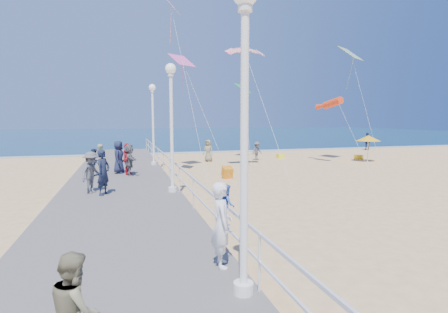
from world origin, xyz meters
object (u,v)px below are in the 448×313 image
object	(u,v)px
lamp_post_mid	(171,114)
beach_walker_c	(208,151)
beach_chair_left	(280,156)
lamp_post_near	(245,107)
beach_walker_b	(367,141)
spectator_4	(119,157)
spectator_2	(91,172)
lamp_post_far	(153,116)
spectator_3	(127,159)
beach_umbrella	(368,138)
spectator_1	(75,310)
spectator_5	(129,160)
spectator_7	(95,162)
spectator_0	(103,172)
beach_walker_a	(257,151)
spectator_6	(101,158)
box_kite	(227,173)
beach_chair_right	(358,157)
toddler_held	(227,204)
woman_holding_toddler	(222,224)

from	to	relation	value
lamp_post_mid	beach_walker_c	bearing A→B (deg)	69.98
beach_chair_left	lamp_post_near	bearing A→B (deg)	-116.89
beach_walker_b	beach_chair_left	bearing A→B (deg)	32.03
spectator_4	spectator_2	bearing A→B (deg)	-177.41
lamp_post_far	beach_walker_b	xyz separation A→B (m)	(24.19, 9.16, -2.70)
spectator_3	beach_umbrella	world-z (taller)	spectator_3
spectator_1	spectator_2	distance (m)	10.87
spectator_5	spectator_7	bearing A→B (deg)	75.84
spectator_3	beach_walker_c	distance (m)	9.98
spectator_0	spectator_2	distance (m)	0.76
spectator_7	beach_walker_c	bearing A→B (deg)	-31.87
spectator_1	beach_walker_a	distance (m)	25.39
spectator_6	beach_umbrella	world-z (taller)	beach_umbrella
spectator_1	beach_chair_left	size ratio (longest dim) A/B	2.67
lamp_post_near	spectator_3	distance (m)	14.50
spectator_1	beach_umbrella	size ratio (longest dim) A/B	0.69
spectator_3	spectator_7	bearing A→B (deg)	94.94
box_kite	beach_chair_right	world-z (taller)	box_kite
spectator_0	box_kite	distance (m)	8.07
beach_walker_a	beach_walker_c	world-z (taller)	beach_walker_c
beach_chair_right	spectator_6	bearing A→B (deg)	-168.04
toddler_held	beach_chair_left	xyz separation A→B (m)	(11.16, 20.82, -1.48)
spectator_0	beach_umbrella	world-z (taller)	spectator_0
lamp_post_mid	spectator_3	size ratio (longest dim) A/B	3.05
lamp_post_far	beach_walker_c	xyz separation A→B (m)	(4.67, 3.82, -2.77)
spectator_6	beach_walker_a	distance (m)	13.48
spectator_0	beach_chair_right	xyz separation A→B (m)	(20.12, 10.52, -1.12)
woman_holding_toddler	beach_chair_left	world-z (taller)	woman_holding_toddler
woman_holding_toddler	spectator_1	world-z (taller)	woman_holding_toddler
lamp_post_far	woman_holding_toddler	world-z (taller)	lamp_post_far
woman_holding_toddler	beach_walker_b	xyz separation A→B (m)	(24.24, 25.94, -0.33)
beach_walker_a	beach_walker_c	bearing A→B (deg)	153.95
beach_walker_c	beach_umbrella	xyz separation A→B (m)	(12.29, -3.77, 1.02)
toddler_held	spectator_0	world-z (taller)	spectator_0
spectator_5	beach_walker_a	world-z (taller)	spectator_5
woman_holding_toddler	beach_walker_a	xyz separation A→B (m)	(8.85, 20.34, -0.51)
spectator_2	spectator_3	distance (m)	4.72
spectator_2	spectator_4	size ratio (longest dim) A/B	0.94
spectator_6	box_kite	world-z (taller)	spectator_6
beach_chair_left	spectator_0	bearing A→B (deg)	-137.05
spectator_3	beach_walker_b	bearing A→B (deg)	-59.99
woman_holding_toddler	lamp_post_near	bearing A→B (deg)	-170.01
woman_holding_toddler	beach_umbrella	bearing A→B (deg)	-37.68
spectator_4	spectator_5	size ratio (longest dim) A/B	1.08
spectator_2	beach_chair_left	size ratio (longest dim) A/B	3.13
spectator_1	beach_chair_right	world-z (taller)	spectator_1
lamp_post_near	spectator_2	bearing A→B (deg)	108.53
lamp_post_far	beach_umbrella	bearing A→B (deg)	0.15
beach_chair_right	spectator_2	bearing A→B (deg)	-154.22
spectator_2	beach_walker_a	bearing A→B (deg)	-11.68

